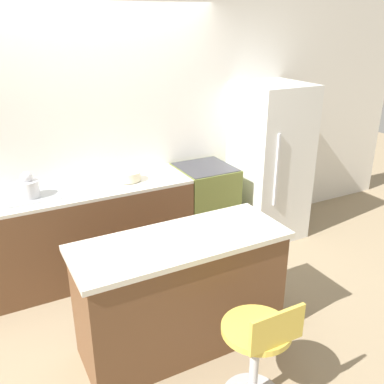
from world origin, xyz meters
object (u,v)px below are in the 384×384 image
at_px(oven_range, 205,207).
at_px(stool_chair, 257,351).
at_px(kettle, 28,187).
at_px(refrigerator, 269,162).
at_px(mixing_bowl, 129,176).

distance_m(oven_range, stool_chair, 2.15).
xyz_separation_m(oven_range, stool_chair, (-0.76, -2.01, -0.04)).
bearing_deg(kettle, refrigerator, -1.34).
height_order(refrigerator, kettle, refrigerator).
bearing_deg(refrigerator, kettle, 178.66).
height_order(oven_range, kettle, kettle).
height_order(stool_chair, mixing_bowl, mixing_bowl).
relative_size(refrigerator, kettle, 7.49).
bearing_deg(oven_range, kettle, -179.93).
bearing_deg(mixing_bowl, oven_range, 0.15).
xyz_separation_m(kettle, mixing_bowl, (0.91, 0.00, -0.05)).
bearing_deg(kettle, mixing_bowl, 0.00).
xyz_separation_m(stool_chair, kettle, (-0.99, 2.01, 0.59)).
bearing_deg(oven_range, refrigerator, -4.47).
bearing_deg(kettle, oven_range, 0.07).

